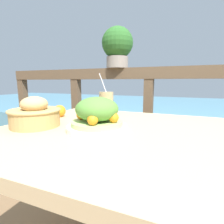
{
  "coord_description": "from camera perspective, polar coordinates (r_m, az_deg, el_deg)",
  "views": [
    {
      "loc": [
        0.25,
        -0.65,
        0.95
      ],
      "look_at": [
        -0.04,
        0.06,
        0.82
      ],
      "focal_mm": 28.0,
      "sensor_mm": 36.0,
      "label": 1
    }
  ],
  "objects": [
    {
      "name": "patio_table",
      "position": [
        0.76,
        0.83,
        -13.55
      ],
      "size": [
        0.96,
        0.87,
        0.76
      ],
      "color": "tan",
      "rests_on": "ground_plane"
    },
    {
      "name": "salad_plate",
      "position": [
        0.7,
        -4.88,
        -1.3
      ],
      "size": [
        0.25,
        0.25,
        0.14
      ],
      "color": "white",
      "rests_on": "patio_table"
    },
    {
      "name": "sea_backdrop",
      "position": [
        3.98,
        18.02,
        -1.01
      ],
      "size": [
        12.0,
        4.0,
        0.46
      ],
      "color": "#568EA8",
      "rests_on": "ground_plane"
    },
    {
      "name": "drink_glass",
      "position": [
        1.03,
        -1.89,
        2.84
      ],
      "size": [
        0.08,
        0.08,
        0.24
      ],
      "color": "tan",
      "rests_on": "patio_table"
    },
    {
      "name": "railing_fence",
      "position": [
        1.45,
        11.71,
        0.87
      ],
      "size": [
        2.8,
        0.08,
        1.06
      ],
      "color": "brown",
      "rests_on": "ground_plane"
    },
    {
      "name": "bread_basket",
      "position": [
        0.84,
        -23.85,
        -0.7
      ],
      "size": [
        0.22,
        0.22,
        0.13
      ],
      "color": "tan",
      "rests_on": "patio_table"
    },
    {
      "name": "potted_plant",
      "position": [
        1.53,
        1.77,
        20.77
      ],
      "size": [
        0.26,
        0.26,
        0.33
      ],
      "color": "gray",
      "rests_on": "railing_fence"
    },
    {
      "name": "orange_near_basket",
      "position": [
        1.02,
        -16.74,
        0.33
      ],
      "size": [
        0.07,
        0.07,
        0.07
      ],
      "color": "orange",
      "rests_on": "patio_table"
    }
  ]
}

